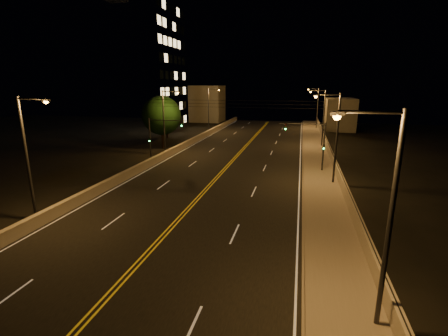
% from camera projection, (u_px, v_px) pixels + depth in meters
% --- Properties ---
extents(road, '(18.00, 120.00, 0.02)m').
position_uv_depth(road, '(209.00, 187.00, 31.55)').
color(road, black).
rests_on(road, ground).
extents(sidewalk, '(3.60, 120.00, 0.30)m').
position_uv_depth(sidewalk, '(324.00, 193.00, 29.11)').
color(sidewalk, gray).
rests_on(sidewalk, ground).
extents(curb, '(0.14, 120.00, 0.15)m').
position_uv_depth(curb, '(303.00, 193.00, 29.55)').
color(curb, gray).
rests_on(curb, ground).
extents(parapet_wall, '(0.30, 120.00, 1.00)m').
position_uv_depth(parapet_wall, '(344.00, 188.00, 28.59)').
color(parapet_wall, gray).
rests_on(parapet_wall, sidewalk).
extents(jersey_barrier, '(0.45, 120.00, 0.93)m').
position_uv_depth(jersey_barrier, '(124.00, 176.00, 33.45)').
color(jersey_barrier, gray).
rests_on(jersey_barrier, ground).
extents(distant_building_right, '(6.00, 10.00, 6.74)m').
position_uv_depth(distant_building_right, '(339.00, 114.00, 70.57)').
color(distant_building_right, gray).
rests_on(distant_building_right, ground).
extents(distant_building_left, '(8.00, 8.00, 9.33)m').
position_uv_depth(distant_building_left, '(207.00, 104.00, 86.01)').
color(distant_building_left, gray).
rests_on(distant_building_left, ground).
extents(parapet_rail, '(0.06, 120.00, 0.06)m').
position_uv_depth(parapet_rail, '(345.00, 182.00, 28.45)').
color(parapet_rail, black).
rests_on(parapet_rail, parapet_wall).
extents(lane_markings, '(17.32, 116.00, 0.00)m').
position_uv_depth(lane_markings, '(209.00, 187.00, 31.47)').
color(lane_markings, silver).
rests_on(lane_markings, road).
extents(streetlight_0, '(2.55, 0.28, 8.88)m').
position_uv_depth(streetlight_0, '(383.00, 211.00, 11.97)').
color(streetlight_0, '#2D2D33').
rests_on(streetlight_0, ground).
extents(streetlight_1, '(2.55, 0.28, 8.88)m').
position_uv_depth(streetlight_1, '(334.00, 133.00, 30.82)').
color(streetlight_1, '#2D2D33').
rests_on(streetlight_1, ground).
extents(streetlight_2, '(2.55, 0.28, 8.88)m').
position_uv_depth(streetlight_2, '(322.00, 114.00, 49.96)').
color(streetlight_2, '#2D2D33').
rests_on(streetlight_2, ground).
extents(streetlight_3, '(2.55, 0.28, 8.88)m').
position_uv_depth(streetlight_3, '(316.00, 106.00, 70.60)').
color(streetlight_3, '#2D2D33').
rests_on(streetlight_3, ground).
extents(streetlight_4, '(2.55, 0.28, 8.88)m').
position_uv_depth(streetlight_4, '(29.00, 151.00, 22.53)').
color(streetlight_4, '#2D2D33').
rests_on(streetlight_4, ground).
extents(streetlight_5, '(2.55, 0.28, 8.88)m').
position_uv_depth(streetlight_5, '(166.00, 118.00, 44.90)').
color(streetlight_5, '#2D2D33').
rests_on(streetlight_5, ground).
extents(streetlight_6, '(2.55, 0.28, 8.88)m').
position_uv_depth(streetlight_6, '(210.00, 107.00, 66.33)').
color(streetlight_6, '#2D2D33').
rests_on(streetlight_6, ground).
extents(traffic_signal_right, '(5.11, 0.31, 5.63)m').
position_uv_depth(traffic_signal_right, '(314.00, 141.00, 35.85)').
color(traffic_signal_right, '#2D2D33').
rests_on(traffic_signal_right, ground).
extents(traffic_signal_left, '(5.11, 0.31, 5.63)m').
position_uv_depth(traffic_signal_left, '(158.00, 135.00, 40.00)').
color(traffic_signal_left, '#2D2D33').
rests_on(traffic_signal_left, ground).
extents(overhead_wires, '(22.00, 0.03, 0.83)m').
position_uv_depth(overhead_wires, '(230.00, 104.00, 38.65)').
color(overhead_wires, black).
extents(building_tower, '(24.00, 15.00, 27.14)m').
position_uv_depth(building_tower, '(120.00, 68.00, 68.26)').
color(building_tower, gray).
rests_on(building_tower, ground).
extents(tree_0, '(5.92, 5.92, 8.03)m').
position_uv_depth(tree_0, '(161.00, 115.00, 49.28)').
color(tree_0, black).
rests_on(tree_0, ground).
extents(tree_1, '(4.66, 4.66, 6.32)m').
position_uv_depth(tree_1, '(167.00, 116.00, 59.46)').
color(tree_1, black).
rests_on(tree_1, ground).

